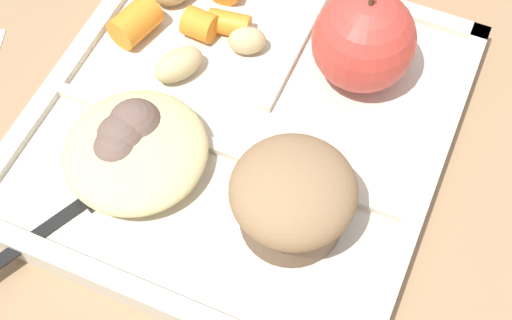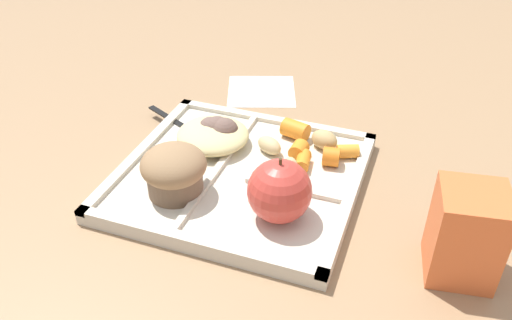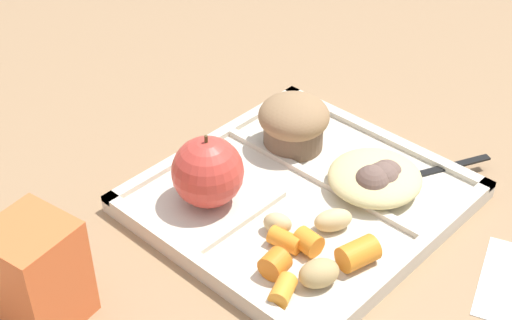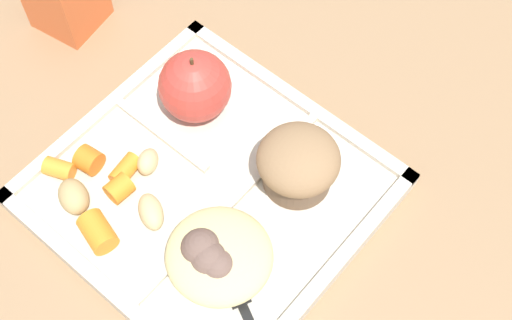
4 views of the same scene
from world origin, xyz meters
TOP-DOWN VIEW (x-y plane):
  - ground at (0.00, 0.00)m, footprint 6.00×6.00m
  - lunch_tray at (-0.00, 0.00)m, footprint 0.31×0.29m
  - green_apple at (-0.07, 0.06)m, footprint 0.08×0.08m
  - bran_muffin at (0.06, 0.06)m, footprint 0.08×0.08m
  - carrot_slice_small at (-0.04, -0.11)m, footprint 0.04×0.03m
  - carrot_slice_diagonal at (-0.11, -0.06)m, footprint 0.02×0.03m
  - carrot_slice_tilted at (-0.06, -0.06)m, footprint 0.02×0.03m
  - carrot_slice_center at (-0.07, -0.04)m, footprint 0.02×0.03m
  - carrot_slice_edge at (-0.12, -0.08)m, footprint 0.03×0.03m
  - potato_chunk_small at (-0.06, -0.02)m, footprint 0.03×0.03m
  - potato_chunk_corner at (-0.02, -0.06)m, footprint 0.05×0.04m
  - potato_chunk_large at (-0.09, -0.10)m, footprint 0.05×0.04m
  - egg_noodle_pile at (0.06, -0.05)m, footprint 0.10×0.10m
  - meatball_side at (0.06, -0.06)m, footprint 0.04×0.04m
  - meatball_front at (0.07, -0.06)m, footprint 0.04×0.04m
  - meatball_center at (0.06, -0.07)m, footprint 0.03×0.03m
  - meatball_back at (0.05, -0.06)m, footprint 0.04×0.04m
  - plastic_fork at (0.12, -0.08)m, footprint 0.14×0.08m

SIDE VIEW (x-z plane):
  - ground at x=0.00m, z-range 0.00..0.00m
  - lunch_tray at x=0.00m, z-range 0.00..0.02m
  - plastic_fork at x=0.12m, z-range 0.01..0.02m
  - carrot_slice_center at x=-0.07m, z-range 0.01..0.03m
  - carrot_slice_edge at x=-0.12m, z-range 0.01..0.03m
  - potato_chunk_small at x=-0.06m, z-range 0.01..0.04m
  - potato_chunk_corner at x=-0.02m, z-range 0.01..0.04m
  - carrot_slice_tilted at x=-0.06m, z-range 0.01..0.04m
  - carrot_slice_diagonal at x=-0.11m, z-range 0.01..0.04m
  - potato_chunk_large at x=-0.09m, z-range 0.01..0.04m
  - carrot_slice_small at x=-0.04m, z-range 0.01..0.04m
  - meatball_center at x=0.06m, z-range 0.01..0.04m
  - egg_noodle_pile at x=0.06m, z-range 0.01..0.04m
  - meatball_front at x=0.07m, z-range 0.01..0.05m
  - meatball_side at x=0.06m, z-range 0.01..0.05m
  - meatball_back at x=0.05m, z-range 0.01..0.05m
  - bran_muffin at x=0.06m, z-range 0.02..0.08m
  - green_apple at x=-0.07m, z-range 0.01..0.09m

